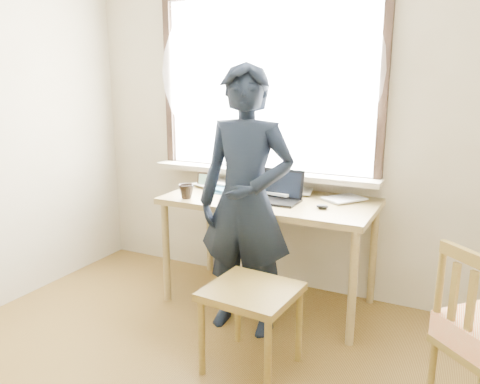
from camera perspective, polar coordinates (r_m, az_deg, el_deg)
The scene contains 12 objects.
room_shell at distance 2.04m, azimuth -12.62°, elevation 13.17°, with size 3.52×4.02×2.61m.
desk at distance 3.40m, azimuth 3.63°, elevation -2.14°, with size 1.50×0.75×0.80m.
laptop at distance 3.30m, azimuth 4.75°, elevation -0.20°, with size 0.32×0.26×0.21m.
mug_white at distance 3.57m, azimuth 2.75°, elevation 0.88°, with size 0.13×0.13×0.11m, color white.
mug_dark at distance 3.38m, azimuth -6.56°, elevation 0.06°, with size 0.11×0.11×0.10m, color black.
mouse at distance 3.15m, azimuth 10.00°, elevation -1.74°, with size 0.08×0.06×0.03m, color black.
desk_clutter at distance 3.69m, azimuth 0.24°, elevation 0.93°, with size 0.55×0.54×0.06m.
book_a at distance 3.70m, azimuth -0.27°, elevation 0.73°, with size 0.20×0.28×0.03m, color white.
book_b at distance 3.46m, azimuth 11.53°, elevation -0.50°, with size 0.20×0.27×0.02m, color white.
picture_frame at distance 3.71m, azimuth -4.20°, elevation 1.40°, with size 0.14×0.02×0.11m.
work_chair at distance 2.72m, azimuth 1.41°, elevation -13.11°, with size 0.52×0.50×0.50m.
person at distance 3.00m, azimuth 0.71°, elevation -1.26°, with size 0.64×0.42×1.74m, color black.
Camera 1 is at (1.26, -1.39, 1.64)m, focal length 35.00 mm.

